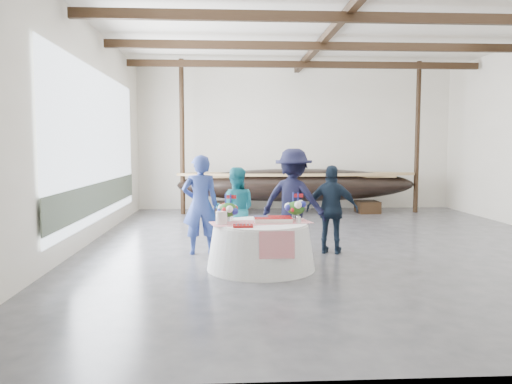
{
  "coord_description": "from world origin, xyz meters",
  "views": [
    {
      "loc": [
        -2.18,
        -9.96,
        1.93
      ],
      "look_at": [
        -1.65,
        -0.67,
        1.12
      ],
      "focal_mm": 35.0,
      "sensor_mm": 36.0,
      "label": 1
    }
  ],
  "objects": [
    {
      "name": "ceiling",
      "position": [
        0.0,
        0.0,
        4.5
      ],
      "size": [
        10.0,
        12.0,
        0.01
      ],
      "primitive_type": "cube",
      "color": "white",
      "rests_on": "wall_back"
    },
    {
      "name": "guest_woman_blue",
      "position": [
        -2.68,
        -0.89,
        0.91
      ],
      "size": [
        0.72,
        0.52,
        1.82
      ],
      "primitive_type": "imported",
      "rotation": [
        0.0,
        0.0,
        3.28
      ],
      "color": "navy",
      "rests_on": "ground"
    },
    {
      "name": "guest_woman_teal",
      "position": [
        -2.04,
        -0.76,
        0.79
      ],
      "size": [
        0.79,
        0.62,
        1.59
      ],
      "primitive_type": "imported",
      "rotation": [
        0.0,
        0.0,
        3.11
      ],
      "color": "teal",
      "rests_on": "ground"
    },
    {
      "name": "wall_left",
      "position": [
        -5.0,
        0.0,
        2.25
      ],
      "size": [
        0.02,
        12.0,
        4.5
      ],
      "primitive_type": "cube",
      "color": "silver",
      "rests_on": "ground"
    },
    {
      "name": "open_bay",
      "position": [
        -4.95,
        1.0,
        1.83
      ],
      "size": [
        0.03,
        7.0,
        3.2
      ],
      "color": "silver",
      "rests_on": "ground"
    },
    {
      "name": "floor",
      "position": [
        0.0,
        0.0,
        0.0
      ],
      "size": [
        10.0,
        12.0,
        0.01
      ],
      "primitive_type": "cube",
      "color": "#3D3D42",
      "rests_on": "ground"
    },
    {
      "name": "guest_man_right",
      "position": [
        -0.26,
        -0.97,
        0.81
      ],
      "size": [
        1.03,
        0.7,
        1.63
      ],
      "primitive_type": "imported",
      "rotation": [
        0.0,
        0.0,
        2.8
      ],
      "color": "#142131",
      "rests_on": "ground"
    },
    {
      "name": "guest_man_left",
      "position": [
        -0.96,
        -0.79,
        0.96
      ],
      "size": [
        1.44,
        1.22,
        1.93
      ],
      "primitive_type": "imported",
      "rotation": [
        0.0,
        0.0,
        2.66
      ],
      "color": "black",
      "rests_on": "ground"
    },
    {
      "name": "pavilion_structure",
      "position": [
        0.0,
        0.81,
        4.0
      ],
      "size": [
        9.8,
        11.76,
        4.5
      ],
      "color": "black",
      "rests_on": "ground"
    },
    {
      "name": "tabletop_items",
      "position": [
        -1.67,
        -1.96,
        0.9
      ],
      "size": [
        1.68,
        0.96,
        0.4
      ],
      "color": "red",
      "rests_on": "banquet_table"
    },
    {
      "name": "wall_front",
      "position": [
        0.0,
        -6.0,
        2.25
      ],
      "size": [
        10.0,
        0.02,
        4.5
      ],
      "primitive_type": "cube",
      "color": "silver",
      "rests_on": "ground"
    },
    {
      "name": "wall_back",
      "position": [
        0.0,
        6.0,
        2.25
      ],
      "size": [
        10.0,
        0.02,
        4.5
      ],
      "primitive_type": "cube",
      "color": "silver",
      "rests_on": "ground"
    },
    {
      "name": "longboat_display",
      "position": [
        -0.11,
        4.74,
        0.85
      ],
      "size": [
        7.12,
        1.42,
        1.33
      ],
      "color": "black",
      "rests_on": "ground"
    },
    {
      "name": "banquet_table",
      "position": [
        -1.65,
        -2.07,
        0.37
      ],
      "size": [
        1.74,
        1.74,
        0.75
      ],
      "color": "silver",
      "rests_on": "ground"
    }
  ]
}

